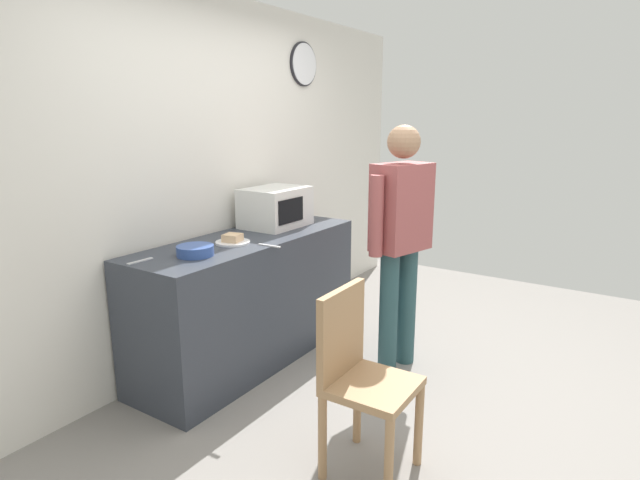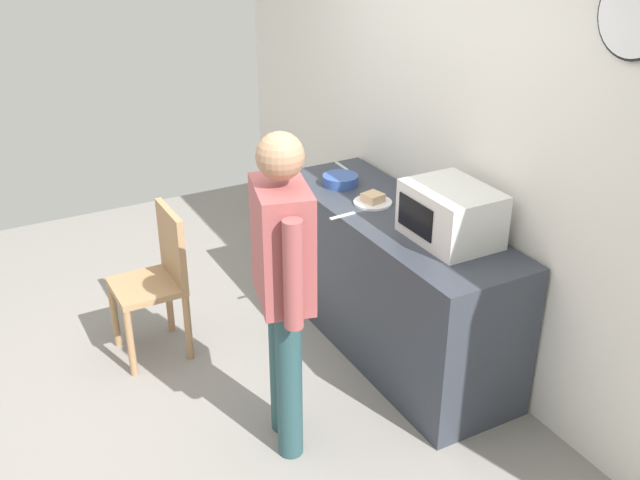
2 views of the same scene
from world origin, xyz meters
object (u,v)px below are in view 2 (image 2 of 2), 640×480
Objects in this scene: sandwich_plate at (373,200)px; spoon_utensil at (342,216)px; wooden_chair at (158,276)px; fork_utensil at (342,166)px; person_standing at (283,275)px; microwave at (451,214)px; salad_bowl at (340,180)px.

sandwich_plate reaches higher than spoon_utensil.
fork_utensil is at bearing 97.43° from wooden_chair.
microwave is at bearing 93.21° from person_standing.
spoon_utensil is 0.18× the size of wooden_chair.
microwave is at bearing -1.92° from fork_utensil.
person_standing is at bearing -39.40° from fork_utensil.
sandwich_plate is 0.65m from fork_utensil.
sandwich_plate is 1.37× the size of spoon_utensil.
microwave is 0.98m from salad_bowl.
person_standing is at bearing -41.28° from salad_bowl.
sandwich_plate is at bearing -170.02° from microwave.
microwave reaches higher than sandwich_plate.
salad_bowl is at bearing 85.38° from wooden_chair.
sandwich_plate is 0.14× the size of person_standing.
person_standing is at bearing 15.35° from wooden_chair.
fork_utensil is 0.18× the size of wooden_chair.
fork_utensil is 1.00× the size of spoon_utensil.
wooden_chair is at bearing -118.54° from spoon_utensil.
fork_utensil is 0.82m from spoon_utensil.
sandwich_plate is at bearing 106.48° from spoon_utensil.
microwave reaches higher than wooden_chair.
salad_bowl is at bearing -31.46° from fork_utensil.
spoon_utensil is (0.08, -0.25, -0.02)m from sandwich_plate.
sandwich_plate is 1.02× the size of salad_bowl.
sandwich_plate is 1.38m from wooden_chair.
person_standing is at bearing -48.41° from spoon_utensil.
sandwich_plate is 1.14m from person_standing.
spoon_utensil is (0.71, -0.40, 0.00)m from fork_utensil.
salad_bowl is at bearing 138.72° from person_standing.
salad_bowl reaches higher than spoon_utensil.
person_standing is 1.26m from wooden_chair.
microwave is 2.94× the size of spoon_utensil.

